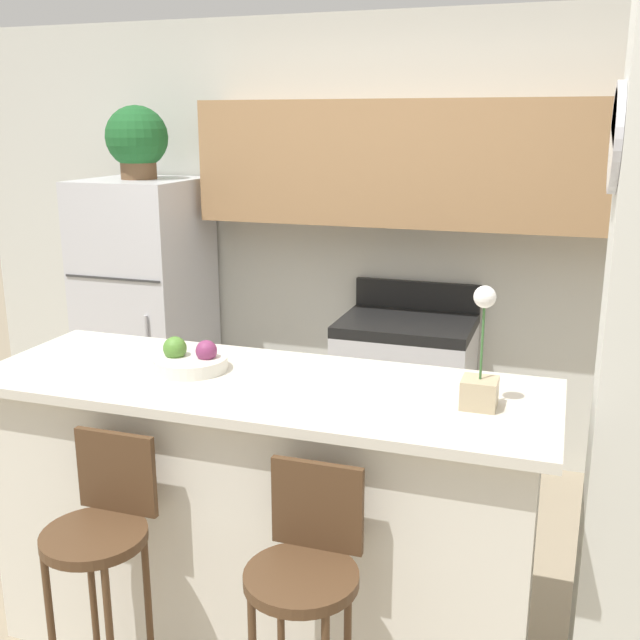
% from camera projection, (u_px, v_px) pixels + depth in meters
% --- Properties ---
extents(ground_plane, '(14.00, 14.00, 0.00)m').
position_uv_depth(ground_plane, '(266.00, 640.00, 2.92)').
color(ground_plane, gray).
extents(wall_back, '(5.60, 0.38, 2.55)m').
position_uv_depth(wall_back, '(408.00, 213.00, 4.22)').
color(wall_back, silver).
rests_on(wall_back, ground_plane).
extents(counter_bar, '(2.07, 0.72, 1.07)m').
position_uv_depth(counter_bar, '(263.00, 516.00, 2.79)').
color(counter_bar, silver).
rests_on(counter_bar, ground_plane).
extents(refrigerator, '(0.64, 0.70, 1.64)m').
position_uv_depth(refrigerator, '(148.00, 315.00, 4.56)').
color(refrigerator, silver).
rests_on(refrigerator, ground_plane).
extents(stove_range, '(0.72, 0.59, 1.07)m').
position_uv_depth(stove_range, '(405.00, 396.00, 4.22)').
color(stove_range, silver).
rests_on(stove_range, ground_plane).
extents(bar_stool_left, '(0.34, 0.34, 0.99)m').
position_uv_depth(bar_stool_left, '(102.00, 540.00, 2.40)').
color(bar_stool_left, '#4C331E').
rests_on(bar_stool_left, ground_plane).
extents(bar_stool_right, '(0.34, 0.34, 0.99)m').
position_uv_depth(bar_stool_right, '(306.00, 581.00, 2.19)').
color(bar_stool_right, '#4C331E').
rests_on(bar_stool_right, ground_plane).
extents(potted_plant_on_fridge, '(0.36, 0.36, 0.42)m').
position_uv_depth(potted_plant_on_fridge, '(137.00, 140.00, 4.30)').
color(potted_plant_on_fridge, brown).
rests_on(potted_plant_on_fridge, refrigerator).
extents(orchid_vase, '(0.11, 0.11, 0.40)m').
position_uv_depth(orchid_vase, '(480.00, 372.00, 2.37)').
color(orchid_vase, tan).
rests_on(orchid_vase, counter_bar).
extents(fruit_bowl, '(0.27, 0.27, 0.12)m').
position_uv_depth(fruit_bowl, '(190.00, 360.00, 2.76)').
color(fruit_bowl, silver).
rests_on(fruit_bowl, counter_bar).
extents(trash_bin, '(0.28, 0.28, 0.38)m').
position_uv_depth(trash_bin, '(214.00, 437.00, 4.34)').
color(trash_bin, black).
rests_on(trash_bin, ground_plane).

